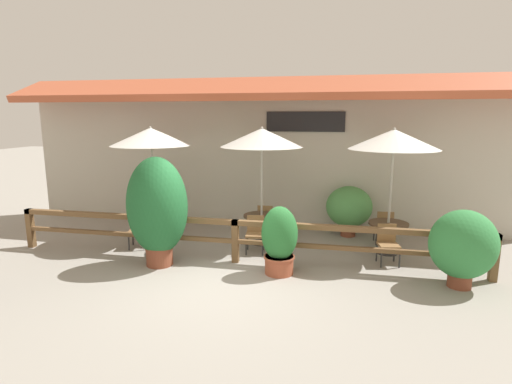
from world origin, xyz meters
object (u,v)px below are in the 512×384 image
patio_umbrella_far (394,140)px  potted_plant_tall_tropical (463,245)px  dining_table_middle (262,221)px  dining_table_far (388,229)px  patio_umbrella_near (151,137)px  chair_middle_streetside (255,232)px  potted_plant_entrance_palm (279,240)px  dining_table_near (155,217)px  patio_umbrella_middle (262,138)px  potted_plant_broad_leaf (157,208)px  potted_plant_corner_fern (349,208)px  chair_middle_wallside (266,219)px  chair_far_wallside (384,225)px  chair_far_streetside (388,242)px  chair_near_wallside (163,214)px  chair_near_streetside (139,228)px

patio_umbrella_far → potted_plant_tall_tropical: 2.73m
dining_table_middle → dining_table_far: bearing=-2.4°
patio_umbrella_near → chair_middle_streetside: bearing=-10.1°
patio_umbrella_far → potted_plant_entrance_palm: patio_umbrella_far is taller
dining_table_near → potted_plant_entrance_palm: potted_plant_entrance_palm is taller
patio_umbrella_middle → patio_umbrella_far: same height
patio_umbrella_far → potted_plant_broad_leaf: size_ratio=1.24×
potted_plant_corner_fern → chair_middle_wallside: bearing=-168.1°
dining_table_far → chair_far_wallside: bearing=91.1°
dining_table_near → chair_far_streetside: chair_far_streetside is taller
patio_umbrella_near → chair_middle_wallside: 3.61m
chair_near_wallside → potted_plant_entrance_palm: 4.33m
potted_plant_corner_fern → chair_far_wallside: bearing=-31.9°
patio_umbrella_far → chair_near_wallside: bearing=173.4°
patio_umbrella_near → potted_plant_corner_fern: (4.94, 1.25, -1.86)m
patio_umbrella_near → dining_table_near: size_ratio=3.22×
chair_middle_wallside → potted_plant_tall_tropical: potted_plant_tall_tropical is taller
potted_plant_entrance_palm → potted_plant_broad_leaf: potted_plant_broad_leaf is taller
dining_table_middle → chair_middle_wallside: chair_middle_wallside is taller
chair_near_streetside → potted_plant_entrance_palm: size_ratio=0.61×
potted_plant_entrance_palm → potted_plant_broad_leaf: size_ratio=0.60×
chair_middle_wallside → chair_far_wallside: 3.00m
chair_far_streetside → potted_plant_tall_tropical: (1.19, -1.00, 0.33)m
patio_umbrella_middle → potted_plant_corner_fern: size_ratio=2.16×
chair_near_streetside → dining_table_far: size_ratio=0.95×
chair_near_streetside → potted_plant_tall_tropical: (6.98, -0.95, 0.33)m
chair_far_streetside → potted_plant_tall_tropical: potted_plant_tall_tropical is taller
chair_middle_streetside → chair_far_wallside: (3.02, 1.22, 0.00)m
potted_plant_tall_tropical → potted_plant_entrance_palm: bearing=-179.6°
patio_umbrella_near → chair_middle_wallside: bearing=16.0°
chair_middle_wallside → chair_far_streetside: (2.93, -1.46, 0.00)m
patio_umbrella_middle → potted_plant_corner_fern: patio_umbrella_middle is taller
chair_near_streetside → dining_table_middle: 3.00m
potted_plant_broad_leaf → patio_umbrella_far: bearing=19.9°
chair_middle_wallside → potted_plant_broad_leaf: size_ratio=0.37×
chair_near_streetside → dining_table_middle: bearing=2.0°
patio_umbrella_middle → potted_plant_corner_fern: bearing=27.1°
chair_middle_wallside → potted_plant_entrance_palm: bearing=105.4°
chair_near_streetside → dining_table_far: 5.92m
potted_plant_broad_leaf → chair_middle_streetside: bearing=33.9°
patio_umbrella_near → potted_plant_tall_tropical: (6.91, -1.67, -1.83)m
patio_umbrella_near → chair_near_wallside: bearing=96.8°
dining_table_near → patio_umbrella_middle: (2.80, 0.15, 2.05)m
chair_near_streetside → potted_plant_entrance_palm: potted_plant_entrance_palm is taller
chair_middle_wallside → dining_table_far: chair_middle_wallside is taller
potted_plant_broad_leaf → dining_table_near: bearing=118.2°
chair_middle_streetside → potted_plant_tall_tropical: bearing=-23.2°
patio_umbrella_middle → potted_plant_entrance_palm: patio_umbrella_middle is taller
chair_near_streetside → chair_far_wallside: 6.03m
dining_table_near → chair_near_streetside: chair_near_streetside is taller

